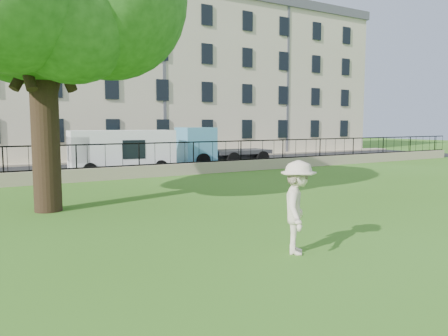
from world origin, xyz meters
TOP-DOWN VIEW (x-y plane):
  - ground at (0.00, 0.00)m, footprint 120.00×120.00m
  - retaining_wall at (0.00, 12.00)m, footprint 50.00×0.40m
  - iron_railing at (0.00, 12.00)m, footprint 50.00×0.05m
  - street at (0.00, 16.70)m, footprint 60.00×9.00m
  - sidewalk at (0.00, 21.90)m, footprint 60.00×1.40m
  - building_row at (0.00, 27.57)m, footprint 56.40×10.40m
  - man at (-1.67, -1.75)m, footprint 1.36×1.40m
  - white_van at (0.03, 14.71)m, footprint 5.68×2.69m
  - blue_truck at (6.85, 15.40)m, footprint 5.87×2.24m

SIDE VIEW (x-z plane):
  - ground at x=0.00m, z-range 0.00..0.00m
  - street at x=0.00m, z-range 0.00..0.01m
  - sidewalk at x=0.00m, z-range 0.00..0.12m
  - retaining_wall at x=0.00m, z-range 0.00..0.60m
  - man at x=-1.67m, z-range 0.00..1.92m
  - iron_railing at x=0.00m, z-range 0.59..1.72m
  - white_van at x=0.03m, z-range 0.00..2.31m
  - blue_truck at x=6.85m, z-range 0.00..2.44m
  - building_row at x=0.00m, z-range 0.02..13.82m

